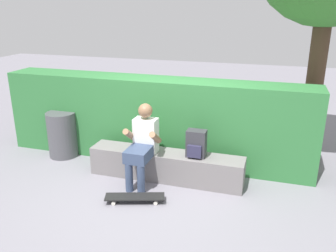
% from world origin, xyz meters
% --- Properties ---
extents(ground_plane, '(24.00, 24.00, 0.00)m').
position_xyz_m(ground_plane, '(0.00, 0.00, 0.00)').
color(ground_plane, gray).
extents(bench_main, '(2.35, 0.40, 0.43)m').
position_xyz_m(bench_main, '(0.00, 0.45, 0.22)').
color(bench_main, slate).
rests_on(bench_main, ground).
extents(person_skater, '(0.49, 0.62, 1.18)m').
position_xyz_m(person_skater, '(-0.29, 0.24, 0.63)').
color(person_skater, white).
rests_on(person_skater, ground).
extents(skateboard_near_person, '(0.82, 0.44, 0.09)m').
position_xyz_m(skateboard_near_person, '(-0.19, -0.33, 0.07)').
color(skateboard_near_person, black).
rests_on(skateboard_near_person, ground).
extents(backpack_on_bench, '(0.28, 0.23, 0.40)m').
position_xyz_m(backpack_on_bench, '(0.46, 0.44, 0.62)').
color(backpack_on_bench, '#333338').
rests_on(backpack_on_bench, bench_main).
extents(hedge_row, '(5.22, 0.61, 1.40)m').
position_xyz_m(hedge_row, '(-0.43, 1.14, 0.70)').
color(hedge_row, '#307339').
rests_on(hedge_row, ground).
extents(trash_bin, '(0.50, 0.50, 0.79)m').
position_xyz_m(trash_bin, '(-1.98, 0.74, 0.39)').
color(trash_bin, '#4C4C51').
rests_on(trash_bin, ground).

